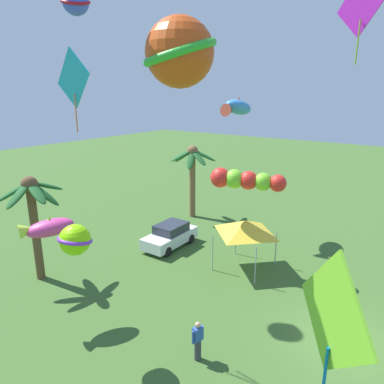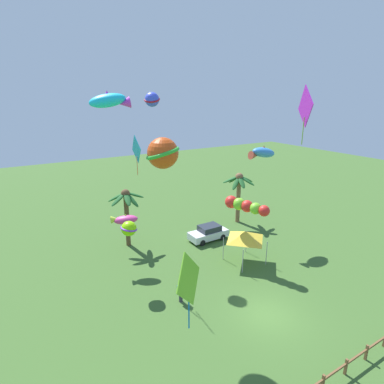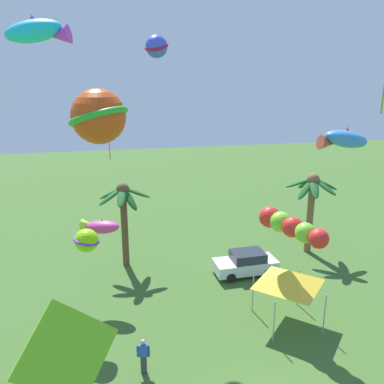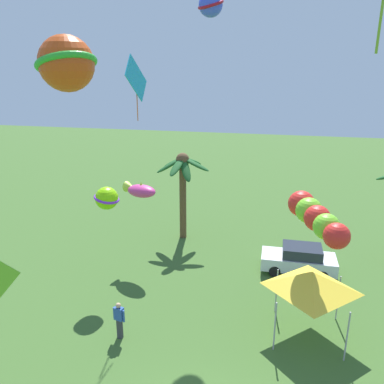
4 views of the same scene
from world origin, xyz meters
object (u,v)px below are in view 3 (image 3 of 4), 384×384
(palm_tree_1, at_px, (312,194))
(kite_ball_0, at_px, (99,117))
(kite_tube_3, at_px, (289,226))
(kite_ball_5, at_px, (87,240))
(palm_tree_0, at_px, (123,204))
(kite_fish_8, at_px, (100,226))
(kite_fish_2, at_px, (343,139))
(parked_car_0, at_px, (246,263))
(kite_ball_7, at_px, (156,47))
(spectator_0, at_px, (143,356))
(kite_diamond_9, at_px, (70,354))
(kite_diamond_1, at_px, (108,119))
(kite_fish_6, at_px, (37,31))
(festival_tent, at_px, (289,277))

(palm_tree_1, relative_size, kite_ball_0, 2.03)
(kite_tube_3, relative_size, kite_ball_5, 2.96)
(palm_tree_0, bearing_deg, kite_fish_8, -111.97)
(kite_tube_3, bearing_deg, kite_ball_0, -164.88)
(kite_fish_2, bearing_deg, parked_car_0, 156.28)
(palm_tree_1, distance_m, kite_ball_0, 18.07)
(palm_tree_0, distance_m, kite_ball_0, 12.33)
(kite_fish_2, bearing_deg, kite_fish_8, 173.88)
(palm_tree_1, height_order, kite_fish_8, palm_tree_1)
(kite_fish_2, height_order, kite_ball_5, kite_fish_2)
(kite_fish_2, xyz_separation_m, kite_ball_7, (-9.79, 2.94, 4.84))
(parked_car_0, bearing_deg, kite_fish_8, -176.10)
(kite_ball_0, relative_size, kite_fish_8, 1.22)
(spectator_0, xyz_separation_m, kite_tube_3, (7.30, 2.10, 4.33))
(kite_fish_8, bearing_deg, kite_diamond_9, -93.88)
(kite_tube_3, bearing_deg, palm_tree_0, 131.81)
(kite_fish_2, height_order, kite_diamond_9, kite_fish_2)
(palm_tree_1, xyz_separation_m, kite_diamond_1, (-13.50, -4.46, 5.77))
(kite_diamond_1, bearing_deg, kite_fish_6, -135.81)
(kite_diamond_1, distance_m, kite_ball_5, 5.73)
(palm_tree_0, relative_size, parked_car_0, 1.43)
(parked_car_0, bearing_deg, kite_diamond_9, -127.98)
(festival_tent, bearing_deg, kite_fish_2, 36.19)
(kite_tube_3, relative_size, kite_fish_6, 1.44)
(kite_ball_0, bearing_deg, palm_tree_1, 34.71)
(palm_tree_0, distance_m, kite_ball_7, 9.76)
(spectator_0, bearing_deg, palm_tree_0, 90.07)
(palm_tree_0, xyz_separation_m, kite_tube_3, (7.31, -8.17, 0.94))
(kite_ball_0, height_order, kite_diamond_1, kite_ball_0)
(kite_ball_0, xyz_separation_m, kite_ball_7, (3.21, 8.33, 2.89))
(kite_ball_5, bearing_deg, kite_fish_2, 5.51)
(kite_ball_5, distance_m, kite_fish_6, 9.08)
(festival_tent, bearing_deg, kite_diamond_1, 159.89)
(kite_diamond_1, bearing_deg, festival_tent, -20.11)
(palm_tree_0, xyz_separation_m, spectator_0, (0.01, -10.27, -3.38))
(palm_tree_0, distance_m, kite_tube_3, 11.01)
(spectator_0, bearing_deg, kite_ball_0, -170.74)
(kite_ball_0, bearing_deg, kite_ball_7, 68.91)
(palm_tree_0, height_order, parked_car_0, palm_tree_0)
(kite_tube_3, distance_m, kite_ball_5, 9.58)
(palm_tree_0, xyz_separation_m, palm_tree_1, (12.74, -0.83, 0.07))
(kite_diamond_1, bearing_deg, parked_car_0, 15.70)
(parked_car_0, distance_m, kite_fish_2, 9.36)
(kite_fish_6, relative_size, kite_ball_7, 1.46)
(kite_tube_3, bearing_deg, kite_ball_7, 131.08)
(kite_ball_5, bearing_deg, kite_ball_0, -77.25)
(kite_diamond_9, bearing_deg, spectator_0, 65.33)
(kite_fish_6, bearing_deg, kite_diamond_1, 44.19)
(palm_tree_1, relative_size, kite_tube_3, 1.50)
(kite_ball_7, bearing_deg, palm_tree_1, 6.93)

